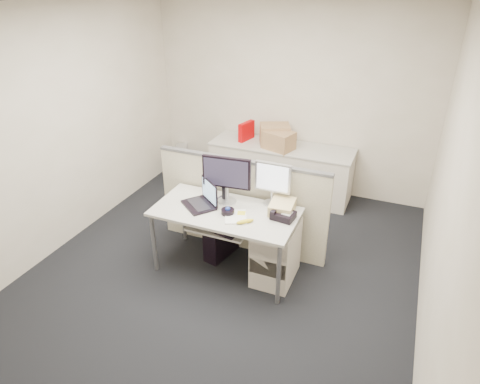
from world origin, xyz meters
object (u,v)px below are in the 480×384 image
at_px(laptop, 198,195).
at_px(desk_phone, 283,215).
at_px(desk, 225,216).
at_px(monitor_main, 227,180).

relative_size(laptop, desk_phone, 1.59).
distance_m(desk, monitor_main, 0.38).
height_order(desk, desk_phone, desk_phone).
bearing_deg(laptop, desk_phone, 44.73).
relative_size(monitor_main, laptop, 1.47).
bearing_deg(monitor_main, desk, -76.94).
distance_m(desk, laptop, 0.36).
xyz_separation_m(laptop, desk_phone, (0.90, 0.10, -0.10)).
distance_m(monitor_main, desk_phone, 0.71).
bearing_deg(monitor_main, desk_phone, -14.36).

